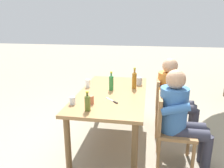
# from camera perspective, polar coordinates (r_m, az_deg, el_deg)

# --- Properties ---
(ground_plane) EXTENTS (24.00, 24.00, 0.00)m
(ground_plane) POSITION_cam_1_polar(r_m,az_deg,el_deg) (3.32, 0.00, -14.50)
(ground_plane) COLOR gray
(dining_table) EXTENTS (1.68, 0.91, 0.75)m
(dining_table) POSITION_cam_1_polar(r_m,az_deg,el_deg) (3.03, 0.00, -3.79)
(dining_table) COLOR #A37547
(dining_table) RESTS_ON ground_plane
(chair_far_right) EXTENTS (0.45, 0.45, 0.87)m
(chair_far_right) POSITION_cam_1_polar(r_m,az_deg,el_deg) (2.73, 14.64, -10.60)
(chair_far_right) COLOR #A37547
(chair_far_right) RESTS_ON ground_plane
(chair_far_left) EXTENTS (0.45, 0.45, 0.87)m
(chair_far_left) POSITION_cam_1_polar(r_m,az_deg,el_deg) (3.42, 13.66, -4.88)
(chair_far_left) COLOR #A37547
(chair_far_left) RESTS_ON ground_plane
(person_in_white_shirt) EXTENTS (0.47, 0.61, 1.18)m
(person_in_white_shirt) POSITION_cam_1_polar(r_m,az_deg,el_deg) (2.67, 17.25, -7.49)
(person_in_white_shirt) COLOR #3D70B2
(person_in_white_shirt) RESTS_ON ground_plane
(person_in_plaid_shirt) EXTENTS (0.47, 0.61, 1.18)m
(person_in_plaid_shirt) POSITION_cam_1_polar(r_m,az_deg,el_deg) (3.38, 15.70, -2.32)
(person_in_plaid_shirt) COLOR orange
(person_in_plaid_shirt) RESTS_ON ground_plane
(bottle_green) EXTENTS (0.06, 0.06, 0.27)m
(bottle_green) POSITION_cam_1_polar(r_m,az_deg,el_deg) (3.07, -0.20, 0.48)
(bottle_green) COLOR #287A38
(bottle_green) RESTS_ON dining_table
(bottle_amber) EXTENTS (0.06, 0.06, 0.31)m
(bottle_amber) POSITION_cam_1_polar(r_m,az_deg,el_deg) (3.15, 5.82, 1.15)
(bottle_amber) COLOR #996019
(bottle_amber) RESTS_ON dining_table
(bottle_olive) EXTENTS (0.06, 0.06, 0.23)m
(bottle_olive) POSITION_cam_1_polar(r_m,az_deg,el_deg) (2.40, -6.40, -4.75)
(bottle_olive) COLOR #566623
(bottle_olive) RESTS_ON dining_table
(cup_white) EXTENTS (0.06, 0.06, 0.12)m
(cup_white) POSITION_cam_1_polar(r_m,az_deg,el_deg) (3.23, -6.28, 0.15)
(cup_white) COLOR white
(cup_white) RESTS_ON dining_table
(cup_terracotta) EXTENTS (0.07, 0.07, 0.10)m
(cup_terracotta) POSITION_cam_1_polar(r_m,az_deg,el_deg) (2.60, -5.48, -4.10)
(cup_terracotta) COLOR #BC6B47
(cup_terracotta) RESTS_ON dining_table
(cup_glass) EXTENTS (0.07, 0.07, 0.09)m
(cup_glass) POSITION_cam_1_polar(r_m,az_deg,el_deg) (2.62, -10.23, -4.28)
(cup_glass) COLOR silver
(cup_glass) RESTS_ON dining_table
(cup_steel) EXTENTS (0.08, 0.08, 0.12)m
(cup_steel) POSITION_cam_1_polar(r_m,az_deg,el_deg) (3.35, 7.13, 0.72)
(cup_steel) COLOR #B2B7BC
(cup_steel) RESTS_ON dining_table
(table_knife) EXTENTS (0.19, 0.18, 0.01)m
(table_knife) POSITION_cam_1_polar(r_m,az_deg,el_deg) (2.69, 0.16, -4.40)
(table_knife) COLOR silver
(table_knife) RESTS_ON dining_table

